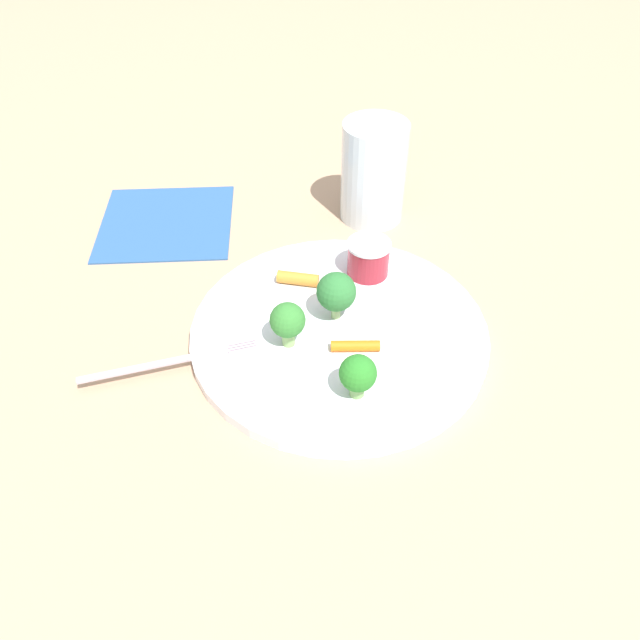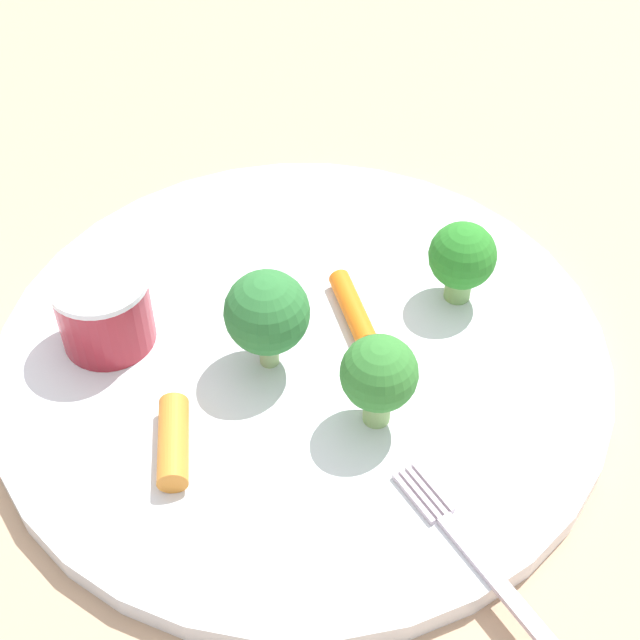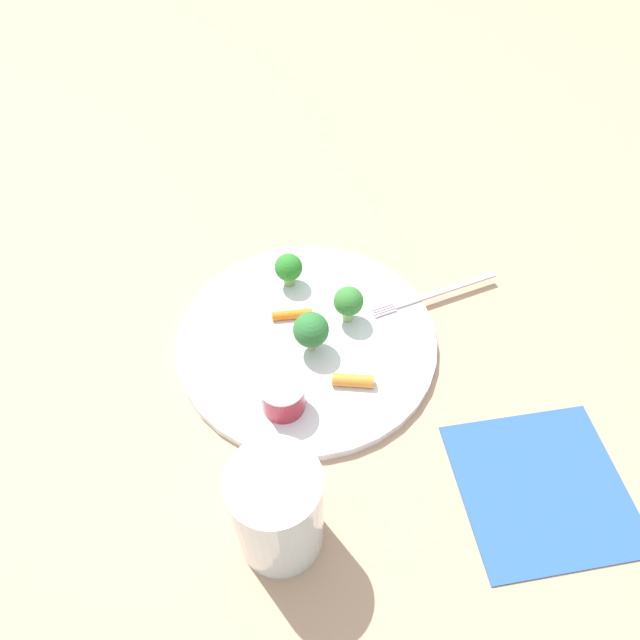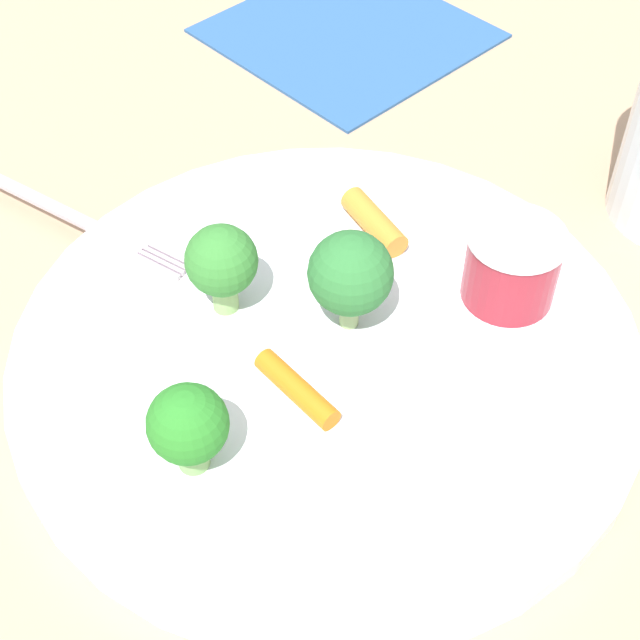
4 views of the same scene
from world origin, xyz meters
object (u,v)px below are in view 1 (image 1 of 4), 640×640
Objects in this scene: sauce_cup at (368,258)px; broccoli_floret_2 at (288,321)px; broccoli_floret_0 at (358,374)px; drinking_glass at (373,172)px; broccoli_floret_1 at (336,292)px; carrot_stick_0 at (355,346)px; carrot_stick_1 at (298,279)px; napkin at (166,222)px; fork at (173,361)px; plate at (339,332)px.

broccoli_floret_2 is at bearing -116.89° from sauce_cup.
drinking_glass reaches higher than broccoli_floret_0.
sauce_cup is 0.89× the size of broccoli_floret_1.
carrot_stick_0 is 0.11m from carrot_stick_1.
carrot_stick_0 is 0.30× the size of napkin.
carrot_stick_1 is 0.29× the size of fork.
plate is 2.43× the size of drinking_glass.
broccoli_floret_2 is at bearing -101.39° from drinking_glass.
plate is at bearing 109.38° from broccoli_floret_0.
napkin is (-0.19, 0.10, -0.02)m from carrot_stick_1.
carrot_stick_0 is 0.39× the size of drinking_glass.
drinking_glass reaches higher than fork.
drinking_glass reaches higher than broccoli_floret_1.
fork is at bearing -147.61° from broccoli_floret_1.
broccoli_floret_2 is 0.40× the size of drinking_glass.
broccoli_floret_2 reaches higher than carrot_stick_0.
fork is at bearing -164.44° from carrot_stick_0.
fork is 0.97× the size of napkin.
carrot_stick_1 is 0.21m from napkin.
sauce_cup is at bearing -14.53° from napkin.
carrot_stick_0 is at bearing -58.96° from broccoli_floret_1.
fork is at bearing -68.05° from napkin.
drinking_glass reaches higher than broccoli_floret_2.
drinking_glass is (0.01, 0.21, 0.02)m from broccoli_floret_1.
carrot_stick_0 is at bearing 99.29° from broccoli_floret_0.
drinking_glass is at bearing 69.61° from carrot_stick_1.
napkin is (-0.26, 0.07, -0.03)m from sauce_cup.
broccoli_floret_0 is 0.09m from broccoli_floret_2.
plate is 5.58× the size of broccoli_floret_1.
carrot_stick_1 is at bearing -27.83° from napkin.
plate is 6.30× the size of sauce_cup.
carrot_stick_0 is at bearing 2.42° from broccoli_floret_2.
sauce_cup is 1.00× the size of carrot_stick_0.
broccoli_floret_1 is at bearing 110.96° from plate.
broccoli_floret_1 reaches higher than broccoli_floret_0.
broccoli_floret_0 is at bearing -86.09° from sauce_cup.
napkin is at bearing 138.25° from broccoli_floret_0.
drinking_glass reaches higher than plate.
broccoli_floret_1 is (-0.01, 0.02, 0.04)m from plate.
carrot_stick_0 is (0.02, -0.03, 0.01)m from plate.
broccoli_floret_1 is 0.06m from carrot_stick_0.
sauce_cup reaches higher than carrot_stick_1.
broccoli_floret_1 is 1.13× the size of carrot_stick_0.
napkin is (-0.25, -0.06, -0.06)m from drinking_glass.
drinking_glass reaches higher than carrot_stick_0.
carrot_stick_1 is at bearing 120.28° from broccoli_floret_0.
broccoli_floret_0 is at bearing -80.71° from carrot_stick_0.
broccoli_floret_0 is at bearing -41.75° from napkin.
plate is 0.04m from broccoli_floret_1.
broccoli_floret_0 is at bearing -35.03° from broccoli_floret_2.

